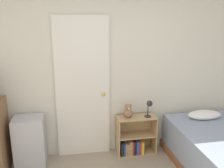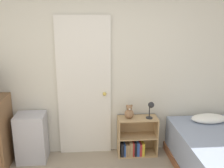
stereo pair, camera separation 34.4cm
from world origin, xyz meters
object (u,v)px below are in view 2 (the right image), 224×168
object	(u,v)px
bookshelf	(135,140)
teddy_bear	(129,112)
storage_bin	(32,137)
desk_lamp	(151,107)

from	to	relation	value
bookshelf	teddy_bear	world-z (taller)	teddy_bear
storage_bin	bookshelf	size ratio (longest dim) A/B	1.19
bookshelf	teddy_bear	xyz separation A→B (m)	(-0.10, -0.00, 0.46)
teddy_bear	storage_bin	bearing A→B (deg)	-178.42
teddy_bear	desk_lamp	bearing A→B (deg)	-6.97
storage_bin	desk_lamp	size ratio (longest dim) A/B	2.77
storage_bin	bookshelf	distance (m)	1.53
storage_bin	desk_lamp	bearing A→B (deg)	0.05
bookshelf	desk_lamp	size ratio (longest dim) A/B	2.32
bookshelf	teddy_bear	size ratio (longest dim) A/B	2.85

